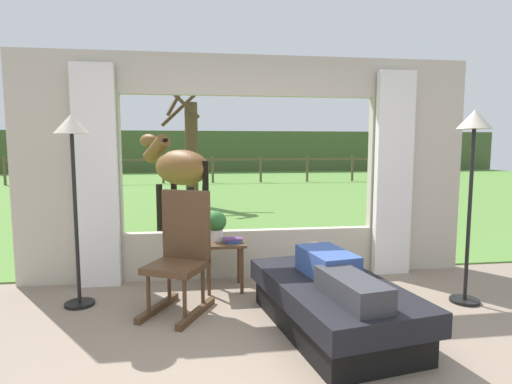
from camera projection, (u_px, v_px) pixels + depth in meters
ground_plane at (293, 379)px, 2.77m from camera, size 12.00×12.00×0.00m
back_wall_with_window at (251, 171)px, 4.86m from camera, size 5.20×0.12×2.55m
curtain_panel_left at (96, 177)px, 4.49m from camera, size 0.44×0.10×2.40m
curtain_panel_right at (393, 174)px, 4.96m from camera, size 0.44×0.10×2.40m
outdoor_pasture_lawn at (214, 187)px, 15.72m from camera, size 36.00×21.68×0.02m
distant_hill_ridge at (208, 151)px, 25.28m from camera, size 36.00×2.00×2.40m
recliner_sofa at (332, 304)px, 3.50m from camera, size 1.18×1.83×0.42m
reclining_person at (334, 271)px, 3.41m from camera, size 0.44×1.43×0.22m
rocking_chair at (181, 253)px, 3.89m from camera, size 0.71×0.81×1.12m
side_table at (224, 250)px, 4.47m from camera, size 0.44×0.44×0.52m
potted_plant at (216, 224)px, 4.49m from camera, size 0.22×0.22×0.32m
book_stack at (233, 240)px, 4.42m from camera, size 0.20×0.15×0.05m
floor_lamp_left at (73, 152)px, 3.89m from camera, size 0.32×0.32×1.83m
floor_lamp_right at (473, 148)px, 3.97m from camera, size 0.32×0.32×1.88m
horse at (178, 168)px, 7.16m from camera, size 1.46×1.59×1.73m
pasture_tree at (191, 149)px, 10.59m from camera, size 1.13×1.25×3.13m
pasture_fence_line at (213, 165)px, 17.21m from camera, size 16.10×0.10×1.10m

